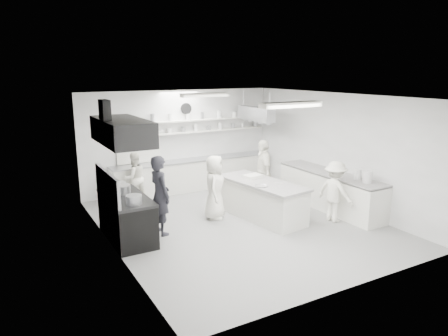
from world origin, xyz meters
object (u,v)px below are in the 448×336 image
stove (127,219)px  back_counter (194,175)px  cook_stove (160,195)px  cook_back (134,178)px  right_counter (330,191)px  prep_island (262,200)px

stove → back_counter: size_ratio=0.36×
cook_stove → cook_back: bearing=-10.2°
back_counter → cook_back: bearing=-167.8°
back_counter → right_counter: (2.35, -3.40, 0.01)m
right_counter → cook_stove: size_ratio=1.86×
cook_back → stove: bearing=61.8°
stove → right_counter: 5.28m
back_counter → prep_island: 3.13m
stove → right_counter: bearing=-6.5°
cook_stove → cook_back: (0.17, 2.44, -0.18)m
prep_island → back_counter: bearing=89.1°
stove → prep_island: (3.29, -0.30, -0.02)m
stove → back_counter: (2.90, 2.80, 0.01)m
prep_island → cook_stove: (-2.55, 0.23, 0.45)m
cook_back → cook_stove: bearing=78.9°
back_counter → cook_stove: 3.62m
right_counter → prep_island: (-1.96, 0.30, -0.04)m
back_counter → right_counter: right_counter is taller
cook_back → back_counter: bearing=-174.8°
right_counter → cook_back: (-4.33, 2.97, 0.24)m
prep_island → cook_back: bearing=123.6°
cook_stove → cook_back: size_ratio=1.26×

